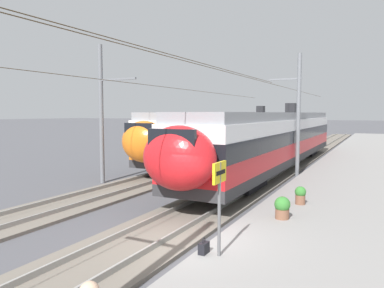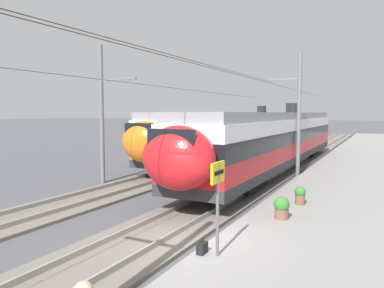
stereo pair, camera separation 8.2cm
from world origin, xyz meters
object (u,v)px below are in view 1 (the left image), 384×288
at_px(train_far_track, 243,130).
at_px(handbag_near_sign, 204,248).
at_px(platform_sign, 219,187).
at_px(potted_plant_platform_edge, 300,194).
at_px(train_near_platform, 275,138).
at_px(potted_plant_by_shelter, 282,207).
at_px(catenary_mast_mid, 296,112).
at_px(catenary_mast_far_side, 104,111).

xyz_separation_m(train_far_track, handbag_near_sign, (-24.22, -7.54, -1.74)).
xyz_separation_m(platform_sign, potted_plant_platform_edge, (6.08, -0.75, -1.30)).
height_order(train_near_platform, train_far_track, same).
distance_m(train_far_track, potted_plant_by_shelter, 22.09).
distance_m(train_near_platform, catenary_mast_mid, 2.53).
bearing_deg(potted_plant_platform_edge, catenary_mast_mid, 12.93).
bearing_deg(platform_sign, potted_plant_by_shelter, -8.89).
height_order(platform_sign, potted_plant_platform_edge, platform_sign).
bearing_deg(catenary_mast_mid, platform_sign, -175.37).
bearing_deg(potted_plant_by_shelter, platform_sign, 171.11).
bearing_deg(catenary_mast_mid, train_far_track, 34.81).
distance_m(train_far_track, handbag_near_sign, 25.43).
relative_size(train_far_track, potted_plant_by_shelter, 45.27).
height_order(train_near_platform, potted_plant_platform_edge, train_near_platform).
height_order(train_near_platform, platform_sign, train_near_platform).
bearing_deg(train_far_track, handbag_near_sign, -162.72).
relative_size(train_far_track, handbag_near_sign, 81.57).
bearing_deg(catenary_mast_far_side, train_far_track, -6.78).
bearing_deg(train_far_track, catenary_mast_far_side, 173.22).
bearing_deg(handbag_near_sign, train_far_track, 17.28).
bearing_deg(train_far_track, catenary_mast_mid, -145.19).
xyz_separation_m(platform_sign, handbag_near_sign, (-0.04, 0.39, -1.54)).
bearing_deg(train_near_platform, handbag_near_sign, -171.56).
xyz_separation_m(train_near_platform, platform_sign, (-15.62, -2.71, -0.19)).
relative_size(train_near_platform, catenary_mast_mid, 0.67).
xyz_separation_m(train_far_track, potted_plant_by_shelter, (-20.32, -8.53, -1.48)).
bearing_deg(handbag_near_sign, potted_plant_by_shelter, -14.26).
bearing_deg(catenary_mast_mid, handbag_near_sign, -176.91).
bearing_deg(platform_sign, train_near_platform, 9.85).
relative_size(train_far_track, potted_plant_platform_edge, 48.29).
bearing_deg(catenary_mast_mid, potted_plant_by_shelter, -170.51).
xyz_separation_m(catenary_mast_mid, potted_plant_by_shelter, (-10.61, -1.77, -3.11)).
bearing_deg(platform_sign, handbag_near_sign, 96.61).
height_order(catenary_mast_mid, potted_plant_by_shelter, catenary_mast_mid).
relative_size(catenary_mast_far_side, potted_plant_platform_edge, 58.34).
height_order(train_near_platform, handbag_near_sign, train_near_platform).
relative_size(catenary_mast_mid, catenary_mast_far_side, 1.00).
distance_m(train_far_track, potted_plant_platform_edge, 20.13).
distance_m(catenary_mast_far_side, potted_plant_by_shelter, 11.54).
bearing_deg(platform_sign, train_far_track, 18.15).
relative_size(catenary_mast_far_side, platform_sign, 17.51).
height_order(potted_plant_platform_edge, potted_plant_by_shelter, potted_plant_by_shelter).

